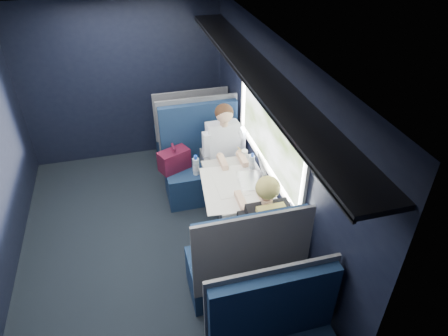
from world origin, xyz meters
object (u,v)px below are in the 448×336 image
object	(u,v)px
seat_bay_near	(201,165)
man	(225,150)
bottle_small	(252,162)
woman	(263,225)
seat_bay_far	(242,265)
laptop	(257,175)
seat_row_front	(190,132)
cup	(244,154)
table	(236,188)

from	to	relation	value
seat_bay_near	man	bearing A→B (deg)	-32.44
man	bottle_small	world-z (taller)	man
man	woman	xyz separation A→B (m)	(0.00, -1.41, 0.01)
seat_bay_far	woman	size ratio (longest dim) A/B	0.95
man	laptop	world-z (taller)	man
laptop	woman	bearing A→B (deg)	-103.27
seat_row_front	cup	world-z (taller)	seat_row_front
seat_bay_near	laptop	bearing A→B (deg)	-64.41
seat_row_front	man	bearing A→B (deg)	-77.17
bottle_small	seat_row_front	bearing A→B (deg)	105.31
seat_bay_far	cup	xyz separation A→B (m)	(0.42, 1.31, 0.38)
woman	cup	bearing A→B (deg)	81.69
table	seat_bay_far	size ratio (longest dim) A/B	0.79
woman	bottle_small	size ratio (longest dim) A/B	6.59
seat_bay_near	bottle_small	xyz separation A→B (m)	(0.46, -0.67, 0.40)
man	seat_row_front	bearing A→B (deg)	102.83
table	seat_row_front	distance (m)	1.82
seat_row_front	man	xyz separation A→B (m)	(0.25, -1.10, 0.31)
man	seat_bay_far	bearing A→B (deg)	-99.03
seat_row_front	woman	size ratio (longest dim) A/B	0.88
table	seat_row_front	xyz separation A→B (m)	(-0.18, 1.80, -0.25)
table	woman	bearing A→B (deg)	-84.55
seat_bay_near	woman	world-z (taller)	woman
seat_bay_far	bottle_small	bearing A→B (deg)	68.04
seat_bay_far	laptop	bearing A→B (deg)	64.12
man	laptop	distance (m)	0.75
man	cup	world-z (taller)	man
seat_bay_far	laptop	world-z (taller)	seat_bay_far
seat_bay_far	woman	bearing A→B (deg)	33.82
woman	laptop	world-z (taller)	woman
man	cup	xyz separation A→B (m)	(0.17, -0.26, 0.07)
seat_bay_near	man	xyz separation A→B (m)	(0.27, -0.17, 0.29)
table	laptop	distance (m)	0.27
seat_bay_near	woman	distance (m)	1.63
seat_bay_far	cup	size ratio (longest dim) A/B	12.65
bottle_small	laptop	bearing A→B (deg)	-96.28
seat_bay_far	laptop	distance (m)	1.02
seat_bay_far	cup	bearing A→B (deg)	72.38
seat_bay_far	seat_bay_near	bearing A→B (deg)	90.73
seat_row_front	laptop	size ratio (longest dim) A/B	3.01
bottle_small	table	bearing A→B (deg)	-140.98
seat_bay_near	seat_bay_far	world-z (taller)	same
seat_row_front	cup	bearing A→B (deg)	-72.89
woman	bottle_small	distance (m)	0.94
bottle_small	seat_bay_near	bearing A→B (deg)	124.48
seat_bay_near	cup	distance (m)	0.72
man	table	bearing A→B (deg)	-95.52
seat_row_front	woman	xyz separation A→B (m)	(0.25, -2.50, 0.32)
man	woman	size ratio (longest dim) A/B	1.00
seat_bay_near	table	bearing A→B (deg)	-76.78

